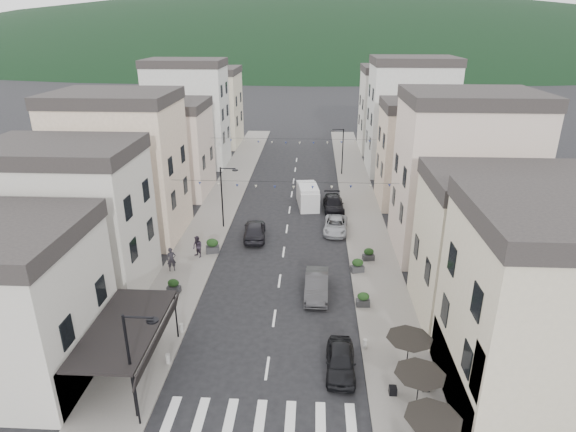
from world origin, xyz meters
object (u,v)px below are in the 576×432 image
parked_car_a (341,361)px  parked_car_e (255,230)px  parked_car_c (336,225)px  parked_car_b (317,285)px  pedestrian_b (198,247)px  delivery_van (308,195)px  pedestrian_a (171,259)px  parked_car_d (334,204)px

parked_car_a → parked_car_e: parked_car_e is taller
parked_car_a → parked_car_c: bearing=90.2°
parked_car_b → pedestrian_b: 11.19m
parked_car_b → delivery_van: (-0.92, 18.21, 0.40)m
parked_car_e → pedestrian_a: pedestrian_a is taller
parked_car_b → pedestrian_a: pedestrian_a is taller
parked_car_b → parked_car_d: 17.08m
delivery_van → pedestrian_a: delivery_van is taller
parked_car_d → parked_car_c: bearing=-92.4°
parked_car_c → pedestrian_a: size_ratio=2.40×
delivery_van → parked_car_a: bearing=-92.5°
delivery_van → pedestrian_b: bearing=-132.1°
parked_car_e → delivery_van: size_ratio=0.91×
parked_car_e → parked_car_a: bearing=106.7°
parked_car_b → pedestrian_a: bearing=167.2°
parked_car_b → pedestrian_b: pedestrian_b is taller
parked_car_c → pedestrian_b: size_ratio=2.51×
pedestrian_a → parked_car_d: bearing=24.7°
parked_car_c → parked_car_b: bearing=-94.4°
parked_car_a → parked_car_e: bearing=113.0°
pedestrian_a → pedestrian_b: pedestrian_a is taller
parked_car_d → delivery_van: delivery_van is taller
parked_car_d → parked_car_e: bearing=-137.3°
pedestrian_a → pedestrian_b: size_ratio=1.04×
parked_car_b → pedestrian_a: 11.70m
parked_car_a → parked_car_c: parked_car_a is taller
parked_car_a → parked_car_e: size_ratio=0.85×
pedestrian_a → parked_car_c: bearing=10.8°
parked_car_e → pedestrian_b: bearing=40.4°
parked_car_b → pedestrian_a: size_ratio=2.44×
parked_car_b → delivery_van: 18.23m
parked_car_b → parked_car_d: size_ratio=0.95×
pedestrian_b → parked_car_a: bearing=-12.3°
parked_car_c → pedestrian_b: 13.17m
parked_car_c → parked_car_a: bearing=-86.8°
parked_car_e → pedestrian_b: 6.03m
parked_car_a → parked_car_c: (0.46, 19.58, -0.05)m
pedestrian_a → delivery_van: bearing=33.5°
parked_car_a → parked_car_d: size_ratio=0.82×
parked_car_b → delivery_van: delivery_van is taller
parked_car_c → parked_car_e: 7.63m
parked_car_a → delivery_van: 26.46m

